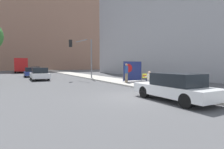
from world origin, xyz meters
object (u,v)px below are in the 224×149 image
at_px(city_bus_on_road, 21,65).
at_px(traffic_light_pole, 83,51).
at_px(car_on_road_nearest, 39,74).
at_px(jogger_on_sidewalk, 126,73).
at_px(car_on_road_midblock, 31,72).
at_px(seated_protester, 150,78).
at_px(protest_banner, 132,71).
at_px(car_on_road_distant, 35,70).
at_px(parked_car_curbside, 175,87).

bearing_deg(city_bus_on_road, traffic_light_pole, -76.57).
bearing_deg(car_on_road_nearest, jogger_on_sidewalk, -52.46).
distance_m(car_on_road_midblock, city_bus_on_road, 18.80).
bearing_deg(car_on_road_nearest, seated_protester, -62.03).
height_order(traffic_light_pole, car_on_road_nearest, traffic_light_pole).
bearing_deg(protest_banner, car_on_road_distant, 105.16).
bearing_deg(traffic_light_pole, jogger_on_sidewalk, -75.30).
relative_size(seated_protester, city_bus_on_road, 0.10).
height_order(jogger_on_sidewalk, car_on_road_distant, jogger_on_sidewalk).
distance_m(jogger_on_sidewalk, car_on_road_nearest, 11.09).
bearing_deg(car_on_road_midblock, city_bus_on_road, 93.05).
distance_m(protest_banner, car_on_road_distant, 26.48).
bearing_deg(protest_banner, jogger_on_sidewalk, -149.74).
bearing_deg(car_on_road_nearest, protest_banner, -45.57).
height_order(parked_car_curbside, car_on_road_midblock, car_on_road_midblock).
height_order(seated_protester, car_on_road_distant, car_on_road_distant).
bearing_deg(seated_protester, parked_car_curbside, -125.54).
height_order(traffic_light_pole, car_on_road_midblock, traffic_light_pole).
height_order(jogger_on_sidewalk, city_bus_on_road, city_bus_on_road).
distance_m(protest_banner, parked_car_curbside, 9.14).
bearing_deg(car_on_road_nearest, parked_car_curbside, -74.68).
bearing_deg(jogger_on_sidewalk, protest_banner, 178.82).
height_order(car_on_road_midblock, car_on_road_distant, car_on_road_distant).
bearing_deg(car_on_road_distant, parked_car_curbside, -84.09).
bearing_deg(seated_protester, car_on_road_midblock, 100.59).
bearing_deg(protest_banner, parked_car_curbside, -111.86).
bearing_deg(jogger_on_sidewalk, traffic_light_pole, -106.74).
relative_size(protest_banner, parked_car_curbside, 0.54).
xyz_separation_m(car_on_road_nearest, car_on_road_midblock, (-0.56, 6.59, -0.03)).
bearing_deg(city_bus_on_road, protest_banner, -74.14).
xyz_separation_m(traffic_light_pole, parked_car_curbside, (-0.39, -14.74, -2.79)).
xyz_separation_m(seated_protester, car_on_road_nearest, (-6.56, 12.35, -0.03)).
distance_m(parked_car_curbside, car_on_road_distant, 34.21).
distance_m(seated_protester, jogger_on_sidewalk, 3.58).
relative_size(car_on_road_distant, city_bus_on_road, 0.33).
distance_m(seated_protester, car_on_road_nearest, 13.98).
xyz_separation_m(car_on_road_nearest, city_bus_on_road, (-1.56, 25.33, 1.14)).
xyz_separation_m(parked_car_curbside, city_bus_on_road, (-6.10, 41.90, 1.18)).
xyz_separation_m(jogger_on_sidewalk, car_on_road_nearest, (-6.75, 8.79, -0.32)).
bearing_deg(car_on_road_midblock, jogger_on_sidewalk, -64.58).
xyz_separation_m(car_on_road_midblock, city_bus_on_road, (-1.00, 18.74, 1.17)).
xyz_separation_m(car_on_road_midblock, car_on_road_distant, (1.58, 10.86, 0.01)).
height_order(seated_protester, city_bus_on_road, city_bus_on_road).
height_order(protest_banner, traffic_light_pole, traffic_light_pole).
relative_size(traffic_light_pole, car_on_road_midblock, 1.12).
bearing_deg(parked_car_curbside, car_on_road_distant, 95.91).
bearing_deg(car_on_road_distant, traffic_light_pole, -78.54).
xyz_separation_m(jogger_on_sidewalk, parked_car_curbside, (-2.21, -7.78, -0.36)).
height_order(car_on_road_distant, city_bus_on_road, city_bus_on_road).
height_order(jogger_on_sidewalk, parked_car_curbside, jogger_on_sidewalk).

